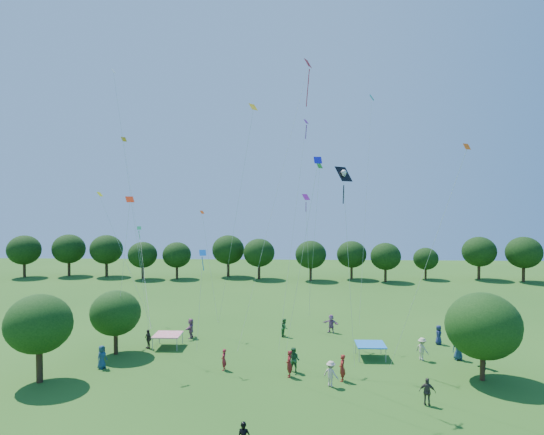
{
  "coord_description": "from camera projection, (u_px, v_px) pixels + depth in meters",
  "views": [
    {
      "loc": [
        1.4,
        -19.6,
        12.17
      ],
      "look_at": [
        0.0,
        14.0,
        11.0
      ],
      "focal_mm": 32.0,
      "sensor_mm": 36.0,
      "label": 1
    }
  ],
  "objects": [
    {
      "name": "near_tree_west",
      "position": [
        39.0,
        324.0,
        32.31
      ],
      "size": [
        4.37,
        4.37,
        5.91
      ],
      "color": "#422B19",
      "rests_on": "ground"
    },
    {
      "name": "near_tree_north",
      "position": [
        115.0,
        313.0,
        38.27
      ],
      "size": [
        3.94,
        3.94,
        5.06
      ],
      "color": "#422B19",
      "rests_on": "ground"
    },
    {
      "name": "near_tree_east",
      "position": [
        483.0,
        326.0,
        32.67
      ],
      "size": [
        4.97,
        4.97,
        5.96
      ],
      "color": "#422B19",
      "rests_on": "ground"
    },
    {
      "name": "treeline",
      "position": [
        272.0,
        253.0,
        75.32
      ],
      "size": [
        88.01,
        8.77,
        6.77
      ],
      "color": "#422B19",
      "rests_on": "ground"
    },
    {
      "name": "tent_red_stripe",
      "position": [
        168.0,
        335.0,
        40.18
      ],
      "size": [
        2.2,
        2.2,
        1.1
      ],
      "color": "red",
      "rests_on": "ground"
    },
    {
      "name": "tent_blue",
      "position": [
        370.0,
        345.0,
        37.44
      ],
      "size": [
        2.2,
        2.2,
        1.1
      ],
      "color": "blue",
      "rests_on": "ground"
    },
    {
      "name": "crowd_person_0",
      "position": [
        458.0,
        348.0,
        36.97
      ],
      "size": [
        0.92,
        0.54,
        1.82
      ],
      "primitive_type": "imported",
      "rotation": [
        0.0,
        0.0,
        6.23
      ],
      "color": "navy",
      "rests_on": "ground"
    },
    {
      "name": "crowd_person_1",
      "position": [
        289.0,
        364.0,
        33.39
      ],
      "size": [
        0.47,
        0.7,
        1.82
      ],
      "primitive_type": "imported",
      "rotation": [
        0.0,
        0.0,
        4.76
      ],
      "color": "maroon",
      "rests_on": "ground"
    },
    {
      "name": "crowd_person_2",
      "position": [
        482.0,
        356.0,
        35.08
      ],
      "size": [
        0.81,
        1.04,
        1.87
      ],
      "primitive_type": "imported",
      "rotation": [
        0.0,
        0.0,
        5.1
      ],
      "color": "#2B6537",
      "rests_on": "ground"
    },
    {
      "name": "crowd_person_3",
      "position": [
        331.0,
        374.0,
        31.67
      ],
      "size": [
        1.18,
        1.06,
        1.69
      ],
      "primitive_type": "imported",
      "rotation": [
        0.0,
        0.0,
        2.5
      ],
      "color": "#C7AF9F",
      "rests_on": "ground"
    },
    {
      "name": "crowd_person_4",
      "position": [
        148.0,
        339.0,
        39.91
      ],
      "size": [
        0.95,
        0.93,
        1.56
      ],
      "primitive_type": "imported",
      "rotation": [
        0.0,
        0.0,
        5.52
      ],
      "color": "#3D3231",
      "rests_on": "ground"
    },
    {
      "name": "crowd_person_5",
      "position": [
        191.0,
        328.0,
        42.86
      ],
      "size": [
        0.72,
        1.67,
        1.74
      ],
      "primitive_type": "imported",
      "rotation": [
        0.0,
        0.0,
        4.62
      ],
      "color": "#99597C",
      "rests_on": "ground"
    },
    {
      "name": "crowd_person_6",
      "position": [
        439.0,
        335.0,
        40.99
      ],
      "size": [
        0.66,
        0.89,
        1.62
      ],
      "primitive_type": "imported",
      "rotation": [
        0.0,
        0.0,
        1.25
      ],
      "color": "#1B244F",
      "rests_on": "ground"
    },
    {
      "name": "crowd_person_7",
      "position": [
        342.0,
        368.0,
        32.62
      ],
      "size": [
        0.52,
        0.72,
        1.79
      ],
      "primitive_type": "imported",
      "rotation": [
        0.0,
        0.0,
        4.58
      ],
      "color": "maroon",
      "rests_on": "ground"
    },
    {
      "name": "crowd_person_8",
      "position": [
        285.0,
        328.0,
        43.31
      ],
      "size": [
        0.63,
        0.88,
        1.62
      ],
      "primitive_type": "imported",
      "rotation": [
        0.0,
        0.0,
        1.31
      ],
      "color": "#285F2C",
      "rests_on": "ground"
    },
    {
      "name": "crowd_person_9",
      "position": [
        422.0,
        349.0,
        36.87
      ],
      "size": [
        1.07,
        1.22,
        1.73
      ],
      "primitive_type": "imported",
      "rotation": [
        0.0,
        0.0,
        2.18
      ],
      "color": "#BCB596",
      "rests_on": "ground"
    },
    {
      "name": "crowd_person_10",
      "position": [
        427.0,
        392.0,
        28.76
      ],
      "size": [
        1.04,
        0.68,
        1.63
      ],
      "primitive_type": "imported",
      "rotation": [
        0.0,
        0.0,
        2.87
      ],
      "color": "#433A35",
      "rests_on": "ground"
    },
    {
      "name": "crowd_person_11",
      "position": [
        331.0,
        324.0,
        44.65
      ],
      "size": [
        1.63,
        1.19,
        1.66
      ],
      "primitive_type": "imported",
      "rotation": [
        0.0,
        0.0,
        5.81
      ],
      "color": "#95578D",
      "rests_on": "ground"
    },
    {
      "name": "crowd_person_12",
      "position": [
        102.0,
        357.0,
        35.09
      ],
      "size": [
        0.75,
        0.94,
        1.68
      ],
      "primitive_type": "imported",
      "rotation": [
        0.0,
        0.0,
        1.14
      ],
      "color": "navy",
      "rests_on": "ground"
    },
    {
      "name": "crowd_person_13",
      "position": [
        224.0,
        360.0,
        34.74
      ],
      "size": [
        0.39,
        0.58,
        1.52
      ],
      "primitive_type": "imported",
      "rotation": [
        0.0,
        0.0,
        4.67
      ],
      "color": "maroon",
      "rests_on": "ground"
    },
    {
      "name": "crowd_person_14",
      "position": [
        294.0,
        360.0,
        34.24
      ],
      "size": [
        0.98,
        0.77,
        1.76
      ],
      "primitive_type": "imported",
      "rotation": [
        0.0,
        0.0,
        5.88
      ],
      "color": "#285E32",
      "rests_on": "ground"
    },
    {
      "name": "pirate_kite",
      "position": [
        344.0,
        178.0,
        30.68
      ],
      "size": [
        1.45,
        1.22,
        13.04
      ],
      "color": "black"
    },
    {
      "name": "red_high_kite",
      "position": [
        298.0,
        109.0,
        38.72
      ],
      "size": [
        5.55,
        5.94,
        22.42
      ],
      "color": "red"
    },
    {
      "name": "small_kite_0",
      "position": [
        127.0,
        225.0,
        36.25
      ],
      "size": [
        2.24,
        2.28,
        11.19
      ],
      "color": "red"
    },
    {
      "name": "small_kite_1",
      "position": [
        130.0,
        184.0,
        46.08
      ],
      "size": [
        5.08,
        7.87,
        17.19
      ],
      "color": "#FFA80D"
    },
    {
      "name": "small_kite_2",
      "position": [
        246.0,
        153.0,
        40.34
      ],
      "size": [
        3.72,
        3.22,
        18.83
      ],
      "color": "yellow"
    },
    {
      "name": "small_kite_3",
      "position": [
        317.0,
        199.0,
        43.46
      ],
      "size": [
        1.18,
        2.57,
        14.2
      ],
      "color": "#1F8117"
    },
    {
      "name": "small_kite_4",
      "position": [
        309.0,
        212.0,
        30.8
      ],
      "size": [
        2.39,
        2.26,
        13.62
      ],
      "color": "#1215BA"
    },
    {
      "name": "small_kite_5",
      "position": [
        307.0,
        215.0,
        43.04
      ],
      "size": [
        0.89,
        3.26,
        11.46
      ],
      "color": "#9E1A8F"
    },
    {
      "name": "small_kite_6",
      "position": [
        126.0,
        160.0,
        41.83
      ],
      "size": [
        3.78,
        2.46,
        22.41
      ],
      "color": "white"
    },
    {
      "name": "small_kite_7",
      "position": [
        369.0,
        147.0,
        44.39
      ],
      "size": [
        1.74,
        3.75,
        20.73
      ],
      "color": "#0C90C1"
    },
    {
      "name": "small_kite_8",
      "position": [
        442.0,
        219.0,
        28.52
      ],
      "size": [
        3.74,
        3.73,
        14.11
      ],
      "color": "#ED570D"
    },
    {
      "name": "small_kite_9",
      "position": [
        206.0,
        240.0,
        44.5
      ],
      "size": [
        1.97,
        2.2,
        9.95
      ],
      "color": "#D3430B"
    },
    {
      "name": "small_kite_10",
      "position": [
        111.0,
        222.0,
        43.03
      ],
      "size": [
        5.63,
        2.73,
        11.66
      ],
      "color": "#D1D212"
    },
    {
      "name": "small_kite_11",
      "position": [
        141.0,
        250.0,
        47.33
      ],
      "size": [
        3.78,
        8.42,
        8.26
      ],
      "color": "#1A924D"
    },
    {
      "name": "small_kite_12",
      "position": [
        202.0,
        268.0,
        35.57
      ],
      "size": [
        0.62,
        1.0,
        7.25
      ],
      "color": "blue"
    },
    {
      "name": "small_kite_13",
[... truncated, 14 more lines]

